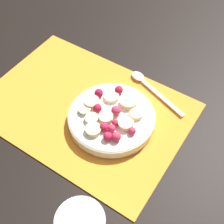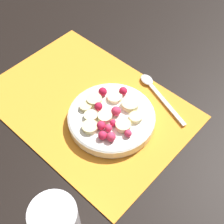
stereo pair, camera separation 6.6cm
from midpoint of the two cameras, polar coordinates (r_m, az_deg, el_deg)
The scene contains 4 objects.
ground_plane at distance 0.72m, azimuth -7.65°, elevation 0.49°, with size 3.00×3.00×0.00m, color black.
placemat at distance 0.72m, azimuth -7.68°, elevation 0.64°, with size 0.46×0.32×0.01m.
fruit_bowl at distance 0.67m, azimuth -2.85°, elevation -1.00°, with size 0.19×0.19×0.04m.
spoon at distance 0.75m, azimuth 3.93°, elevation 4.95°, with size 0.17×0.07×0.01m.
Camera 1 is at (0.30, -0.34, 0.56)m, focal length 50.00 mm.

